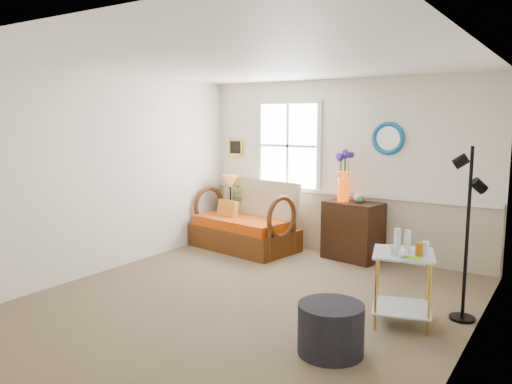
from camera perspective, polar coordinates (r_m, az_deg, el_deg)
The scene contains 19 objects.
floor at distance 5.68m, azimuth -0.93°, elevation -12.40°, with size 4.50×5.00×0.01m, color brown.
ceiling at distance 5.35m, azimuth -1.00°, elevation 14.67°, with size 4.50×5.00×0.01m, color white.
walls at distance 5.36m, azimuth -0.97°, elevation 0.73°, with size 4.51×5.01×2.60m.
wainscot at distance 7.66m, azimuth 9.54°, elevation -3.59°, with size 4.46×0.02×0.90m, color tan.
chair_rail at distance 7.57m, azimuth 9.59°, elevation -0.11°, with size 4.46×0.04×0.06m, color white.
window at distance 7.90m, azimuth 3.70°, elevation 5.29°, with size 1.14×0.06×1.44m, color white, non-canonical shape.
picture at distance 8.46m, azimuth -2.32°, elevation 5.14°, with size 0.28×0.03×0.28m, color gold.
mirror at distance 7.25m, azimuth 14.88°, elevation 5.96°, with size 0.47×0.47×0.07m, color #1182B2.
loveseat at distance 7.78m, azimuth -1.40°, elevation -2.68°, with size 1.62×0.92×1.06m, color #572B12, non-canonical shape.
throw_pillow at distance 7.95m, azimuth -3.28°, elevation -2.36°, with size 0.40×0.10×0.40m, color #E44B01, non-canonical shape.
lamp_stand at distance 8.37m, azimuth -2.81°, elevation -3.46°, with size 0.35×0.35×0.62m, color black, non-canonical shape.
table_lamp at distance 8.27m, azimuth -2.95°, elevation 0.27°, with size 0.27×0.27×0.48m, color gold, non-canonical shape.
potted_plant at distance 8.24m, azimuth -1.95°, elevation -0.55°, with size 0.30×0.33×0.26m, color #407731.
cabinet at distance 7.35m, azimuth 11.02°, elevation -4.36°, with size 0.78×0.50×0.84m, color black, non-canonical shape.
flower_vase at distance 7.28m, azimuth 9.99°, elevation 1.78°, with size 0.21×0.21×0.72m, color #F24B04, non-canonical shape.
side_table at distance 5.19m, azimuth 16.36°, elevation -10.52°, with size 0.57×0.57×0.72m, color gold, non-canonical shape.
tabletop_items at distance 5.01m, azimuth 17.09°, elevation -5.58°, with size 0.38×0.38×0.23m, color silver, non-canonical shape.
floor_lamp at distance 5.36m, azimuth 22.99°, elevation -4.53°, with size 0.25×0.25×1.75m, color black, non-canonical shape.
ottoman at distance 4.49m, azimuth 8.54°, elevation -15.21°, with size 0.57×0.57×0.44m, color black.
Camera 1 is at (2.98, -4.40, 1.99)m, focal length 35.00 mm.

